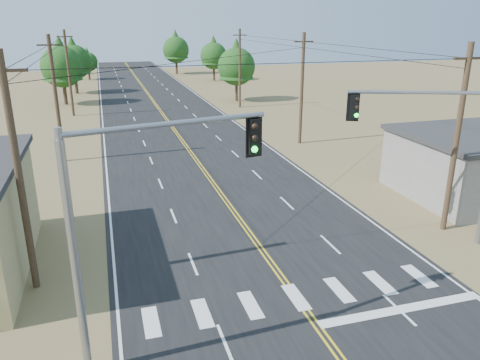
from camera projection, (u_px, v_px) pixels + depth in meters
name	position (u px, v px, depth m)	size (l,w,h in m)	color
road	(194.00, 157.00, 39.49)	(15.00, 200.00, 0.02)	black
utility_pole_left_near	(19.00, 175.00, 18.69)	(1.80, 0.30, 10.00)	#4C3826
utility_pole_left_mid	(56.00, 99.00, 36.84)	(1.80, 0.30, 10.00)	#4C3826
utility_pole_left_far	(69.00, 73.00, 54.99)	(1.80, 0.30, 10.00)	#4C3826
utility_pole_right_near	(457.00, 139.00, 24.31)	(1.80, 0.30, 10.00)	#4C3826
utility_pole_right_mid	(302.00, 88.00, 42.46)	(1.80, 0.30, 10.00)	#4C3826
utility_pole_right_far	(240.00, 68.00, 60.61)	(1.80, 0.30, 10.00)	#4C3826
signal_mast_left	(133.00, 206.00, 14.45)	(6.54, 1.59, 8.21)	gray
signal_mast_right	(450.00, 141.00, 22.66)	(6.90, 2.74, 7.97)	gray
tree_left_near	(61.00, 63.00, 62.57)	(5.52, 5.52, 9.19)	#3F2D1E
tree_left_mid	(73.00, 58.00, 72.34)	(5.30, 5.30, 8.83)	#3F2D1E
tree_left_far	(88.00, 60.00, 89.93)	(3.69, 3.69, 6.16)	#3F2D1E
tree_right_near	(236.00, 63.00, 65.47)	(5.24, 5.24, 8.74)	#3F2D1E
tree_right_mid	(214.00, 53.00, 88.24)	(5.03, 5.03, 8.38)	#3F2D1E
tree_right_far	(176.00, 47.00, 99.11)	(5.51, 5.51, 9.18)	#3F2D1E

